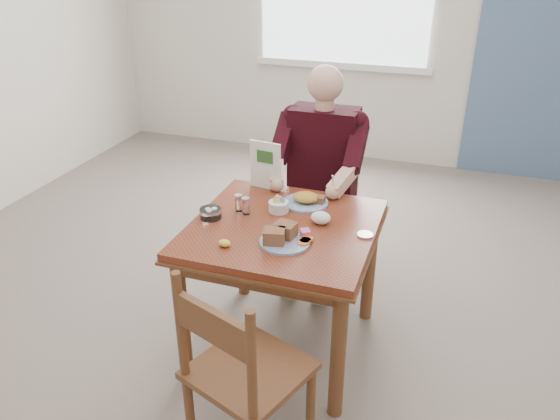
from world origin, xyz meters
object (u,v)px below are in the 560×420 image
(table, at_px, (283,244))
(near_plate, at_px, (283,237))
(chair_far, at_px, (322,207))
(far_plate, at_px, (307,200))
(diner, at_px, (320,163))
(chair_near, at_px, (242,374))

(table, height_order, near_plate, near_plate)
(chair_far, distance_m, near_plate, 1.01)
(chair_far, bearing_deg, table, -90.00)
(table, relative_size, chair_far, 0.97)
(chair_far, relative_size, far_plate, 3.77)
(table, distance_m, diner, 0.73)
(chair_far, height_order, near_plate, chair_far)
(chair_near, height_order, diner, diner)
(diner, xyz_separation_m, near_plate, (0.06, -0.87, -0.03))
(diner, height_order, near_plate, diner)
(table, xyz_separation_m, chair_near, (0.08, -0.76, -0.16))
(table, height_order, far_plate, far_plate)
(diner, relative_size, near_plate, 5.32)
(near_plate, bearing_deg, diner, 93.63)
(far_plate, bearing_deg, near_plate, -88.59)
(diner, xyz_separation_m, far_plate, (0.04, -0.44, -0.04))
(near_plate, bearing_deg, chair_near, -87.58)
(table, relative_size, far_plate, 3.65)
(table, xyz_separation_m, chair_far, (0.00, 0.80, -0.16))
(far_plate, bearing_deg, table, -99.51)
(chair_near, bearing_deg, far_plate, 92.00)
(chair_near, xyz_separation_m, far_plate, (-0.04, 1.03, 0.30))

